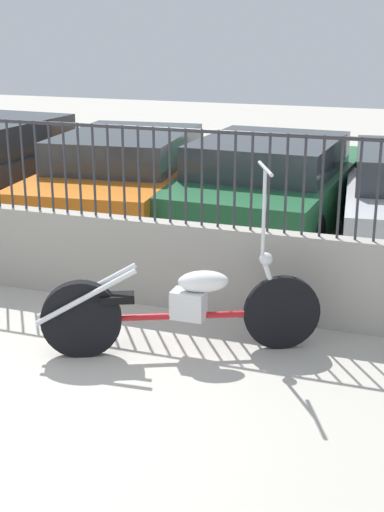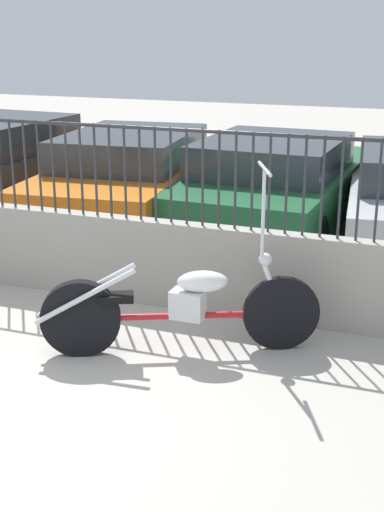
{
  "view_description": "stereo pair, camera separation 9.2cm",
  "coord_description": "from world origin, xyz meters",
  "px_view_note": "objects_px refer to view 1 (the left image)",
  "views": [
    {
      "loc": [
        3.05,
        -3.75,
        2.65
      ],
      "look_at": [
        1.09,
        1.84,
        0.7
      ],
      "focal_mm": 50.0,
      "sensor_mm": 36.0,
      "label": 1
    },
    {
      "loc": [
        3.13,
        -3.71,
        2.65
      ],
      "look_at": [
        1.09,
        1.84,
        0.7
      ],
      "focal_mm": 50.0,
      "sensor_mm": 36.0,
      "label": 2
    }
  ],
  "objects_px": {
    "car_dark_grey": "(3,163)",
    "car_green": "(272,184)",
    "car_orange": "(131,176)",
    "motorcycle_red": "(168,307)"
  },
  "relations": [
    {
      "from": "car_dark_grey",
      "to": "car_green",
      "type": "xyz_separation_m",
      "value": [
        4.01,
        0.02,
        -0.03
      ]
    },
    {
      "from": "car_orange",
      "to": "car_green",
      "type": "bearing_deg",
      "value": -91.31
    },
    {
      "from": "car_dark_grey",
      "to": "car_green",
      "type": "relative_size",
      "value": 0.95
    },
    {
      "from": "motorcycle_red",
      "to": "car_green",
      "type": "relative_size",
      "value": 0.52
    },
    {
      "from": "car_dark_grey",
      "to": "car_orange",
      "type": "bearing_deg",
      "value": -89.71
    },
    {
      "from": "motorcycle_red",
      "to": "car_green",
      "type": "height_order",
      "value": "motorcycle_red"
    },
    {
      "from": "motorcycle_red",
      "to": "car_dark_grey",
      "type": "xyz_separation_m",
      "value": [
        -4.03,
        3.74,
        0.28
      ]
    },
    {
      "from": "car_orange",
      "to": "car_green",
      "type": "relative_size",
      "value": 1.08
    },
    {
      "from": "car_orange",
      "to": "car_green",
      "type": "distance_m",
      "value": 1.92
    },
    {
      "from": "car_dark_grey",
      "to": "car_green",
      "type": "distance_m",
      "value": 4.01
    }
  ]
}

